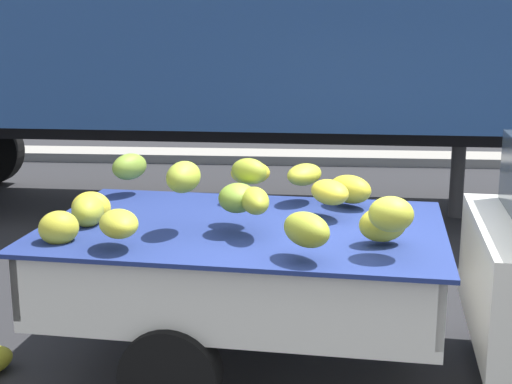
{
  "coord_description": "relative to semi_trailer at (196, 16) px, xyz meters",
  "views": [
    {
      "loc": [
        -0.48,
        -4.64,
        2.5
      ],
      "look_at": [
        -0.92,
        1.09,
        1.15
      ],
      "focal_mm": 51.68,
      "sensor_mm": 36.0,
      "label": 1
    }
  ],
  "objects": [
    {
      "name": "semi_trailer",
      "position": [
        0.0,
        0.0,
        0.0
      ],
      "size": [
        12.08,
        2.97,
        3.95
      ],
      "rotation": [
        0.0,
        0.0,
        -0.03
      ],
      "color": "navy",
      "rests_on": "ground"
    },
    {
      "name": "curb_strip",
      "position": [
        1.97,
        3.53,
        -2.46
      ],
      "size": [
        80.0,
        0.8,
        0.16
      ],
      "primitive_type": "cube",
      "color": "gray",
      "rests_on": "ground"
    }
  ]
}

